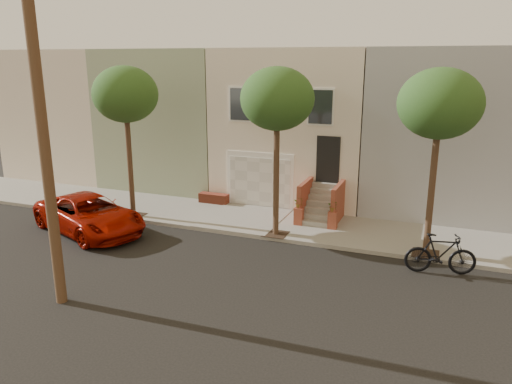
% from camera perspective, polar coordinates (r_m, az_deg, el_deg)
% --- Properties ---
extents(ground, '(90.00, 90.00, 0.00)m').
position_cam_1_polar(ground, '(16.14, -5.71, -9.35)').
color(ground, black).
rests_on(ground, ground).
extents(sidewalk, '(40.00, 3.70, 0.15)m').
position_cam_1_polar(sidewalk, '(20.68, 0.97, -3.45)').
color(sidewalk, gray).
rests_on(sidewalk, ground).
extents(house_row, '(33.10, 11.70, 7.00)m').
position_cam_1_polar(house_row, '(25.34, 5.63, 8.22)').
color(house_row, beige).
rests_on(house_row, sidewalk).
extents(tree_left, '(2.70, 2.57, 6.30)m').
position_cam_1_polar(tree_left, '(20.97, -14.92, 10.78)').
color(tree_left, '#2D2116').
rests_on(tree_left, sidewalk).
extents(tree_mid, '(2.70, 2.57, 6.30)m').
position_cam_1_polar(tree_mid, '(17.96, 2.46, 10.61)').
color(tree_mid, '#2D2116').
rests_on(tree_mid, sidewalk).
extents(tree_right, '(2.70, 2.57, 6.30)m').
position_cam_1_polar(tree_right, '(17.01, 20.53, 9.43)').
color(tree_right, '#2D2116').
rests_on(tree_right, sidewalk).
extents(pickup_truck, '(5.81, 4.17, 1.47)m').
position_cam_1_polar(pickup_truck, '(20.56, -18.78, -2.47)').
color(pickup_truck, '#8F0C00').
rests_on(pickup_truck, ground).
extents(motorcycle, '(2.30, 1.08, 1.33)m').
position_cam_1_polar(motorcycle, '(16.87, 20.61, -6.72)').
color(motorcycle, black).
rests_on(motorcycle, ground).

